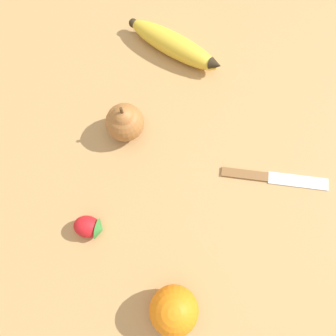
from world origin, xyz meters
TOP-DOWN VIEW (x-y plane):
  - ground_plane at (0.00, 0.00)m, footprint 3.00×3.00m
  - banana at (-0.14, -0.17)m, footprint 0.13×0.20m
  - orange at (0.09, 0.24)m, footprint 0.07×0.07m
  - pear at (0.02, -0.06)m, footprint 0.07×0.07m
  - strawberry at (0.15, 0.07)m, footprint 0.06×0.06m
  - paring_knife at (-0.16, 0.14)m, footprint 0.16×0.13m

SIDE VIEW (x-z plane):
  - ground_plane at x=0.00m, z-range 0.00..0.00m
  - paring_knife at x=-0.16m, z-range 0.00..0.01m
  - strawberry at x=0.15m, z-range 0.00..0.04m
  - banana at x=-0.14m, z-range 0.00..0.04m
  - orange at x=0.09m, z-range 0.00..0.07m
  - pear at x=0.02m, z-range -0.01..0.08m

